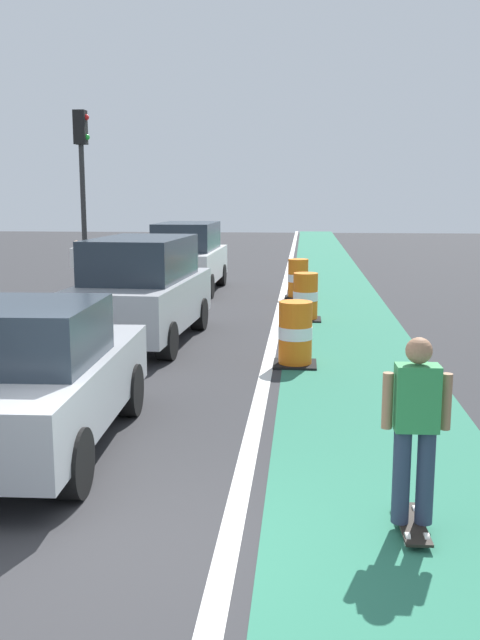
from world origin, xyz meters
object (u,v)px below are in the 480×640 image
object	(u,v)px
parked_suv_third	(188,257)
parked_suv_second	(142,290)
skateboarder_on_lane	(415,429)
traffic_barrel_front	(295,334)
parked_sedan_nearest	(28,378)
traffic_barrel_back	(298,279)
traffic_barrel_mid	(305,297)
traffic_light_corner	(82,171)
pedestrian_crossing	(77,267)

from	to	relation	value
parked_suv_third	parked_suv_second	bearing A→B (deg)	-87.30
skateboarder_on_lane	traffic_barrel_front	world-z (taller)	skateboarder_on_lane
parked_sedan_nearest	traffic_barrel_back	distance (m)	12.64
traffic_barrel_mid	traffic_barrel_back	bearing A→B (deg)	93.22
traffic_light_corner	parked_suv_second	bearing A→B (deg)	-63.30
traffic_barrel_back	traffic_light_corner	bearing A→B (deg)	-175.86
parked_sedan_nearest	traffic_barrel_front	bearing A→B (deg)	56.12
skateboarder_on_lane	traffic_light_corner	distance (m)	15.41
parked_suv_third	traffic_barrel_mid	world-z (taller)	parked_suv_third
skateboarder_on_lane	pedestrian_crossing	bearing A→B (deg)	118.48
traffic_barrel_front	traffic_barrel_back	bearing A→B (deg)	90.19
traffic_barrel_back	parked_suv_third	bearing A→B (deg)	160.85
parked_suv_third	traffic_barrel_back	size ratio (longest dim) A/B	4.24
traffic_barrel_front	pedestrian_crossing	xyz separation A→B (m)	(-6.13, 7.37, 0.33)
traffic_barrel_front	pedestrian_crossing	world-z (taller)	pedestrian_crossing
parked_sedan_nearest	traffic_barrel_mid	size ratio (longest dim) A/B	3.82
parked_suv_second	traffic_light_corner	bearing A→B (deg)	116.70
parked_sedan_nearest	traffic_barrel_front	distance (m)	5.20
traffic_barrel_front	traffic_light_corner	xyz separation A→B (m)	(-5.95, 7.57, 2.97)
parked_suv_second	traffic_barrel_back	size ratio (longest dim) A/B	4.30
parked_suv_second	pedestrian_crossing	world-z (taller)	parked_suv_second
parked_suv_second	pedestrian_crossing	distance (m)	6.52
skateboarder_on_lane	pedestrian_crossing	distance (m)	15.10
parked_suv_third	traffic_light_corner	size ratio (longest dim) A/B	0.91
parked_sedan_nearest	traffic_barrel_mid	bearing A→B (deg)	70.64
traffic_barrel_back	traffic_barrel_front	bearing A→B (deg)	-89.81
skateboarder_on_lane	parked_suv_second	world-z (taller)	parked_suv_second
skateboarder_on_lane	parked_suv_third	distance (m)	15.68
traffic_barrel_front	traffic_light_corner	world-z (taller)	traffic_light_corner
parked_suv_second	traffic_barrel_back	xyz separation A→B (m)	(2.95, 6.34, -0.50)
traffic_barrel_mid	traffic_barrel_back	distance (m)	3.58
skateboarder_on_lane	parked_sedan_nearest	xyz separation A→B (m)	(-3.97, 1.59, -0.08)
pedestrian_crossing	parked_suv_second	bearing A→B (deg)	-61.11
parked_sedan_nearest	traffic_barrel_back	size ratio (longest dim) A/B	3.82
parked_suv_third	traffic_light_corner	distance (m)	3.93
skateboarder_on_lane	parked_suv_second	bearing A→B (deg)	118.18
parked_suv_third	traffic_barrel_front	xyz separation A→B (m)	(3.33, -9.14, -0.50)
traffic_barrel_mid	parked_sedan_nearest	bearing A→B (deg)	-109.36
parked_suv_third	pedestrian_crossing	bearing A→B (deg)	-147.62
skateboarder_on_lane	traffic_light_corner	bearing A→B (deg)	117.54
parked_sedan_nearest	traffic_barrel_mid	world-z (taller)	parked_sedan_nearest
skateboarder_on_lane	traffic_barrel_mid	size ratio (longest dim) A/B	1.55
parked_sedan_nearest	pedestrian_crossing	world-z (taller)	parked_sedan_nearest
traffic_barrel_back	pedestrian_crossing	bearing A→B (deg)	-174.13
parked_sedan_nearest	traffic_light_corner	size ratio (longest dim) A/B	0.82
traffic_barrel_mid	traffic_light_corner	distance (m)	7.50
parked_sedan_nearest	pedestrian_crossing	distance (m)	12.12
traffic_barrel_mid	pedestrian_crossing	distance (m)	6.96
skateboarder_on_lane	traffic_barrel_front	distance (m)	6.01
parked_sedan_nearest	parked_suv_third	xyz separation A→B (m)	(-0.44, 13.46, 0.20)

